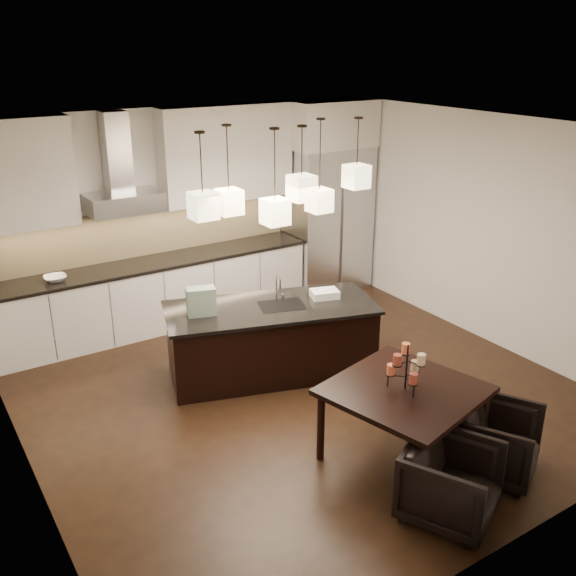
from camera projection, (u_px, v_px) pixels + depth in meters
floor at (298, 392)px, 7.00m from camera, size 5.50×5.50×0.02m
ceiling at (300, 129)px, 5.97m from camera, size 5.50×5.50×0.02m
wall_back at (185, 213)px, 8.65m from camera, size 5.50×0.02×2.80m
wall_front at (525, 388)px, 4.33m from camera, size 5.50×0.02×2.80m
wall_left at (10, 335)px, 5.10m from camera, size 0.02×5.50×2.80m
wall_right at (485, 230)px, 7.88m from camera, size 0.02×5.50×2.80m
refrigerator at (327, 220)px, 9.53m from camera, size 1.20×0.72×2.15m
fridge_panel at (330, 124)px, 9.02m from camera, size 1.26×0.72×0.65m
lower_cabinets at (156, 296)px, 8.43m from camera, size 4.21×0.62×0.88m
countertop at (154, 263)px, 8.26m from camera, size 4.21×0.66×0.04m
backsplash at (143, 232)px, 8.37m from camera, size 4.21×0.02×0.63m
upper_cab_left at (15, 175)px, 7.16m from camera, size 1.25×0.35×1.25m
upper_cab_right at (226, 153)px, 8.50m from camera, size 1.85×0.35×1.25m
hood_canopy at (124, 203)px, 7.85m from camera, size 0.90×0.52×0.24m
hood_chimney at (116, 152)px, 7.72m from camera, size 0.30×0.28×0.96m
fruit_bowl at (55, 278)px, 7.57m from camera, size 0.28×0.28×0.06m
island_body at (271, 341)px, 7.26m from camera, size 2.42×1.54×0.79m
island_top at (271, 308)px, 7.11m from camera, size 2.51×1.63×0.04m
faucet at (276, 288)px, 7.14m from camera, size 0.15×0.23×0.34m
tote_bag at (201, 301)px, 6.83m from camera, size 0.34×0.25×0.31m
food_container at (325, 294)px, 7.32m from camera, size 0.36×0.30×0.09m
dining_table at (402, 423)px, 5.78m from camera, size 1.46×1.46×0.72m
candelabra at (407, 367)px, 5.57m from camera, size 0.42×0.42×0.42m
candle_a at (415, 366)px, 5.68m from camera, size 0.09×0.09×0.10m
candle_b at (391, 370)px, 5.61m from camera, size 0.09×0.09×0.10m
candle_c at (413, 378)px, 5.47m from camera, size 0.09×0.09×0.10m
candle_d at (406, 348)px, 5.66m from camera, size 0.09×0.09×0.10m
candle_e at (397, 360)px, 5.46m from camera, size 0.09×0.09×0.10m
candle_f at (421, 359)px, 5.46m from camera, size 0.09×0.09×0.10m
armchair_left at (451, 482)px, 5.07m from camera, size 0.93×0.94×0.64m
armchair_right at (497, 441)px, 5.60m from camera, size 0.93×0.93×0.63m
pendant_a at (203, 206)px, 6.17m from camera, size 0.24×0.24×0.26m
pendant_b at (229, 202)px, 6.68m from camera, size 0.24×0.24×0.26m
pendant_c at (302, 188)px, 6.55m from camera, size 0.24×0.24×0.26m
pendant_d at (319, 200)px, 7.21m from camera, size 0.24×0.24×0.26m
pendant_e at (356, 176)px, 7.21m from camera, size 0.24×0.24×0.26m
pendant_f at (275, 212)px, 6.45m from camera, size 0.24×0.24×0.26m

